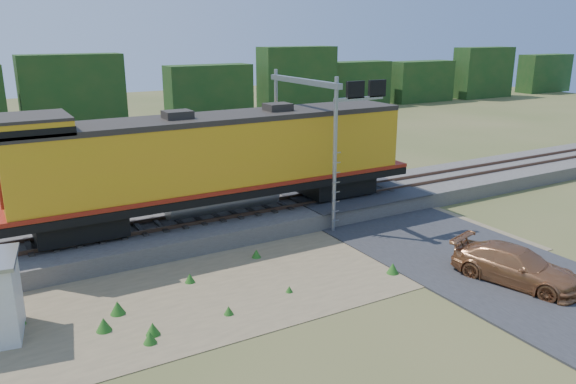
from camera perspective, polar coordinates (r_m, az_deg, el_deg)
ground at (r=22.41m, az=0.83°, el=-8.26°), size 140.00×140.00×0.00m
ballast at (r=27.23m, az=-5.63°, el=-2.91°), size 70.00×5.00×0.80m
rails at (r=27.07m, az=-5.66°, el=-1.95°), size 70.00×1.54×0.16m
dirt_shoulder at (r=21.95m, az=-4.40°, el=-8.81°), size 26.00×8.00×0.03m
road at (r=26.87m, az=12.98°, el=-4.23°), size 7.00×66.00×0.86m
tree_line_north at (r=56.84m, az=-19.35°, el=9.03°), size 130.00×3.00×6.50m
weed_clumps at (r=21.09m, az=-7.65°, el=-10.05°), size 15.00×6.20×0.56m
locomotive at (r=26.08m, az=-7.36°, el=3.27°), size 19.95×3.04×5.15m
signal_gantry at (r=27.47m, az=2.98°, el=8.15°), size 2.88×6.20×7.27m
car at (r=23.02m, az=22.14°, el=-6.97°), size 3.21×5.11×1.38m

